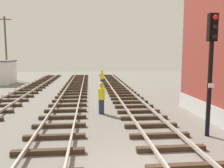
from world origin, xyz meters
name	(u,v)px	position (x,y,z in m)	size (l,w,h in m)	color
track_near_building	(187,166)	(1.32, 0.00, 0.13)	(2.50, 64.99, 0.32)	#38281C
signal_mast	(211,60)	(3.38, 2.75, 3.18)	(0.36, 0.40, 5.03)	black
control_hut	(0,72)	(-12.05, 22.47, 1.39)	(3.00, 3.80, 2.76)	silver
utility_pole_far	(6,47)	(-13.33, 28.87, 4.58)	(1.80, 0.24, 8.76)	brown
track_worker_foreground	(102,78)	(-0.22, 18.37, 0.93)	(0.40, 0.40, 1.87)	#262D4C
track_worker_distant	(101,98)	(-0.86, 6.95, 0.93)	(0.40, 0.40, 1.87)	#262D4C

